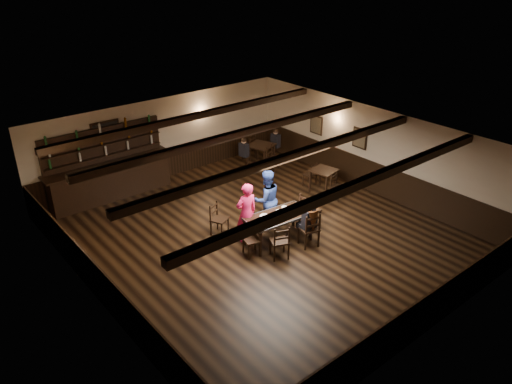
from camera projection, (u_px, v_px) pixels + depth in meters
ground at (260, 236)px, 13.42m from camera, size 10.00×10.00×0.00m
room_shell at (260, 176)px, 12.68m from camera, size 9.02×10.02×2.71m
dining_table at (278, 218)px, 12.91m from camera, size 1.82×1.03×0.75m
chair_near_left at (280, 240)px, 12.20m from camera, size 0.55×0.54×0.92m
chair_near_right at (311, 228)px, 12.68m from camera, size 0.55×0.53×0.97m
chair_end_left at (255, 237)px, 12.40m from camera, size 0.48×0.49×0.87m
chair_end_right at (308, 209)px, 13.52m from camera, size 0.53×0.55×1.03m
chair_far_pushed at (217, 216)px, 13.31m from camera, size 0.54×0.53×0.89m
woman_pink at (246, 213)px, 12.84m from camera, size 0.65×0.46×1.65m
man_blue at (266, 199)px, 13.50m from camera, size 0.94×0.80×1.68m
seated_person at (310, 216)px, 12.60m from camera, size 0.37×0.56×0.91m
cake at (265, 217)px, 12.69m from camera, size 0.31×0.31×0.10m
plate_stack_a at (279, 214)px, 12.78m from camera, size 0.18×0.18×0.17m
plate_stack_b at (284, 210)px, 12.95m from camera, size 0.16×0.16×0.18m
tea_light at (278, 213)px, 12.96m from camera, size 0.05×0.05×0.06m
salt_shaker at (291, 210)px, 13.03m from camera, size 0.04×0.04×0.10m
pepper_shaker at (294, 210)px, 13.04m from camera, size 0.03×0.03×0.08m
drink_glass at (287, 209)px, 13.10m from camera, size 0.06×0.06×0.10m
menu_red at (297, 211)px, 13.10m from camera, size 0.30×0.22×0.00m
menu_blue at (291, 208)px, 13.22m from camera, size 0.36×0.32×0.00m
bar_counter at (109, 175)px, 15.19m from camera, size 3.94×0.70×2.20m
back_table_a at (324, 173)px, 15.56m from camera, size 0.85×0.85×0.75m
back_table_b at (261, 147)px, 17.52m from camera, size 1.06×1.06×0.75m
bg_patron_left at (244, 147)px, 17.12m from camera, size 0.24×0.35×0.68m
bg_patron_right at (275, 138)px, 17.94m from camera, size 0.24×0.35×0.69m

